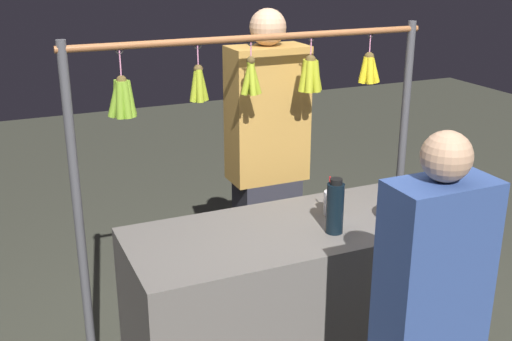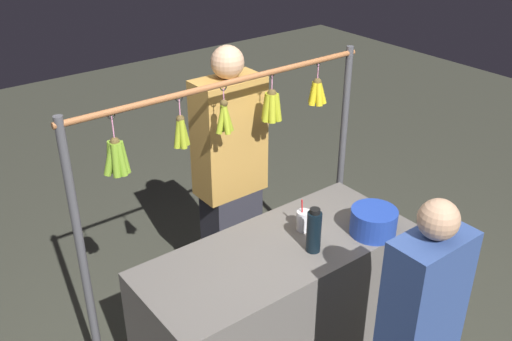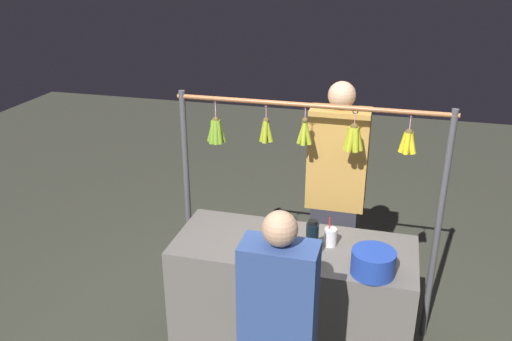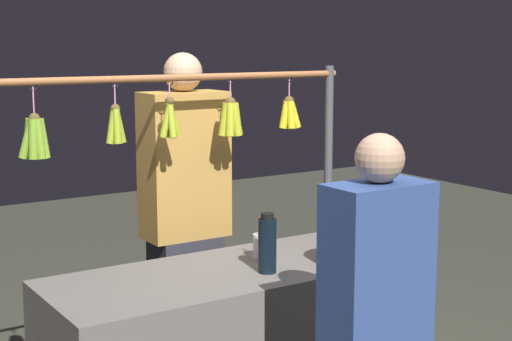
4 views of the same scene
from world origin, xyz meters
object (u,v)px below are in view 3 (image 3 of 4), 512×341
water_bottle (312,240)px  blue_bucket (373,263)px  drink_cup (330,237)px  vendor_person (335,200)px

water_bottle → blue_bucket: size_ratio=1.00×
blue_bucket → drink_cup: drink_cup is taller
water_bottle → vendor_person: (-0.04, -0.81, -0.11)m
water_bottle → vendor_person: 0.82m
drink_cup → vendor_person: bearing=-85.9°
drink_cup → vendor_person: vendor_person is taller
water_bottle → vendor_person: size_ratio=0.14×
drink_cup → blue_bucket: bearing=137.1°
water_bottle → blue_bucket: water_bottle is taller
water_bottle → drink_cup: size_ratio=1.33×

